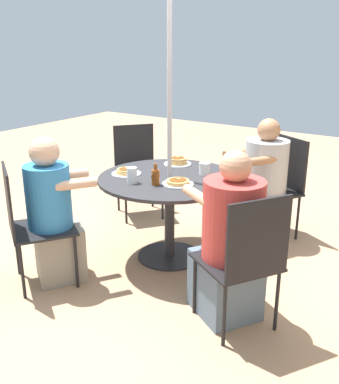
# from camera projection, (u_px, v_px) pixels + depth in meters

# --- Properties ---
(ground_plane) EXTENTS (12.00, 12.00, 0.00)m
(ground_plane) POSITION_uv_depth(u_px,v_px,m) (170.00, 256.00, 3.91)
(ground_plane) COLOR tan
(patio_table) EXTENTS (1.17, 1.17, 0.72)m
(patio_table) POSITION_uv_depth(u_px,v_px,m) (170.00, 191.00, 3.72)
(patio_table) COLOR #28282B
(patio_table) RESTS_ON ground
(umbrella_pole) EXTENTS (0.04, 0.04, 2.07)m
(umbrella_pole) POSITION_uv_depth(u_px,v_px,m) (170.00, 140.00, 3.58)
(umbrella_pole) COLOR #ADADB2
(umbrella_pole) RESTS_ON ground
(patio_chair_north) EXTENTS (0.63, 0.63, 0.94)m
(patio_chair_north) POSITION_uv_depth(u_px,v_px,m) (279.00, 182.00, 4.21)
(patio_chair_north) COLOR black
(patio_chair_north) RESTS_ON ground
(diner_north) EXTENTS (0.62, 0.58, 1.13)m
(diner_north) POSITION_uv_depth(u_px,v_px,m) (262.00, 186.00, 4.14)
(diner_north) COLOR #3D3D42
(diner_north) RESTS_ON ground
(patio_chair_east) EXTENTS (0.64, 0.64, 0.94)m
(patio_chair_east) POSITION_uv_depth(u_px,v_px,m) (137.00, 165.00, 4.77)
(patio_chair_east) COLOR black
(patio_chair_east) RESTS_ON ground
(patio_chair_south) EXTENTS (0.63, 0.63, 0.94)m
(patio_chair_south) POSITION_uv_depth(u_px,v_px,m) (28.00, 220.00, 3.32)
(patio_chair_south) COLOR black
(patio_chair_south) RESTS_ON ground
(diner_south) EXTENTS (0.56, 0.53, 1.14)m
(diner_south) POSITION_uv_depth(u_px,v_px,m) (54.00, 216.00, 3.39)
(diner_south) COLOR gray
(diner_south) RESTS_ON ground
(patio_chair_west) EXTENTS (0.63, 0.63, 0.94)m
(patio_chair_west) POSITION_uv_depth(u_px,v_px,m) (245.00, 256.00, 2.76)
(patio_chair_west) COLOR black
(patio_chair_west) RESTS_ON ground
(diner_west) EXTENTS (0.58, 0.62, 1.16)m
(diner_west) POSITION_uv_depth(u_px,v_px,m) (229.00, 245.00, 2.92)
(diner_west) COLOR slate
(diner_west) RESTS_ON ground
(pancake_plate_a) EXTENTS (0.25, 0.25, 0.08)m
(pancake_plate_a) POSITION_uv_depth(u_px,v_px,m) (178.00, 162.00, 4.03)
(pancake_plate_a) COLOR white
(pancake_plate_a) RESTS_ON patio_table
(pancake_plate_b) EXTENTS (0.25, 0.25, 0.05)m
(pancake_plate_b) POSITION_uv_depth(u_px,v_px,m) (178.00, 182.00, 3.48)
(pancake_plate_b) COLOR white
(pancake_plate_b) RESTS_ON patio_table
(pancake_plate_c) EXTENTS (0.25, 0.25, 0.06)m
(pancake_plate_c) POSITION_uv_depth(u_px,v_px,m) (126.00, 172.00, 3.74)
(pancake_plate_c) COLOR white
(pancake_plate_c) RESTS_ON patio_table
(syrup_bottle) EXTENTS (0.09, 0.06, 0.17)m
(syrup_bottle) POSITION_uv_depth(u_px,v_px,m) (155.00, 177.00, 3.46)
(syrup_bottle) COLOR brown
(syrup_bottle) RESTS_ON patio_table
(coffee_cup) EXTENTS (0.09, 0.09, 0.10)m
(coffee_cup) POSITION_uv_depth(u_px,v_px,m) (205.00, 169.00, 3.73)
(coffee_cup) COLOR white
(coffee_cup) RESTS_ON patio_table
(drinking_glass_a) EXTENTS (0.08, 0.08, 0.12)m
(drinking_glass_a) POSITION_uv_depth(u_px,v_px,m) (132.00, 175.00, 3.51)
(drinking_glass_a) COLOR silver
(drinking_glass_a) RESTS_ON patio_table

